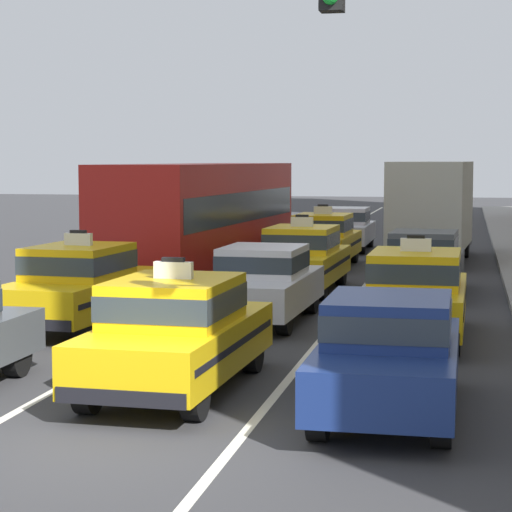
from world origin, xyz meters
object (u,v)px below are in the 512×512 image
object	(u,v)px
sedan_center_fifth	(347,227)
taxi_right_second	(415,293)
taxi_center_fourth	(323,239)
taxi_center_third	(303,257)
sedan_center_second	(264,282)
taxi_left_second	(81,284)
box_truck_right_fourth	(433,207)
sedan_right_nearest	(389,351)
taxi_center_nearest	(176,332)
sedan_right_third	(424,260)
bus_left_third	(204,213)
traffic_light_pole	(497,110)

from	to	relation	value
sedan_center_fifth	taxi_right_second	xyz separation A→B (m)	(3.43, -18.20, 0.03)
taxi_center_fourth	sedan_center_fifth	world-z (taller)	taxi_center_fourth
taxi_center_third	sedan_center_second	bearing A→B (deg)	-89.89
taxi_left_second	box_truck_right_fourth	bearing A→B (deg)	66.66
sedan_right_nearest	taxi_center_nearest	bearing A→B (deg)	167.10
sedan_center_fifth	sedan_right_third	world-z (taller)	same
taxi_center_third	taxi_center_fourth	xyz separation A→B (m)	(-0.30, 5.88, 0.00)
taxi_left_second	sedan_center_second	world-z (taller)	taxi_left_second
sedan_center_second	taxi_center_fourth	xyz separation A→B (m)	(-0.31, 10.90, 0.03)
sedan_center_second	taxi_center_third	bearing A→B (deg)	90.11
sedan_center_fifth	sedan_center_second	bearing A→B (deg)	-89.01
sedan_right_third	box_truck_right_fourth	bearing A→B (deg)	90.41
taxi_center_third	taxi_center_fourth	world-z (taller)	same
taxi_left_second	sedan_center_fifth	distance (m)	18.51
sedan_center_fifth	taxi_left_second	bearing A→B (deg)	-99.74
bus_left_third	sedan_right_nearest	world-z (taller)	bus_left_third
taxi_center_nearest	taxi_right_second	xyz separation A→B (m)	(3.15, 5.00, 0.00)
taxi_center_third	traffic_light_pole	bearing A→B (deg)	-73.80
taxi_center_third	box_truck_right_fourth	bearing A→B (deg)	70.50
sedan_right_nearest	traffic_light_pole	size ratio (longest dim) A/B	0.77
box_truck_right_fourth	sedan_right_nearest	bearing A→B (deg)	-89.66
taxi_center_third	taxi_right_second	world-z (taller)	same
taxi_center_fourth	taxi_right_second	xyz separation A→B (m)	(3.45, -12.24, 0.00)
sedan_center_fifth	sedan_right_nearest	distance (m)	24.15
taxi_left_second	sedan_right_nearest	bearing A→B (deg)	-41.07
taxi_left_second	taxi_right_second	world-z (taller)	same
bus_left_third	taxi_center_fourth	size ratio (longest dim) A/B	2.46
taxi_right_second	traffic_light_pole	size ratio (longest dim) A/B	0.82
taxi_right_second	box_truck_right_fourth	world-z (taller)	box_truck_right_fourth
taxi_center_third	sedan_center_fifth	distance (m)	11.84
sedan_center_fifth	traffic_light_pole	bearing A→B (deg)	-80.22
taxi_center_third	sedan_right_third	distance (m)	3.04
sedan_center_fifth	taxi_right_second	bearing A→B (deg)	-79.32
taxi_center_third	sedan_right_third	bearing A→B (deg)	0.91
bus_left_third	sedan_center_second	size ratio (longest dim) A/B	2.60
sedan_center_fifth	sedan_right_third	bearing A→B (deg)	-74.29
sedan_right_third	taxi_center_nearest	bearing A→B (deg)	-104.89
taxi_center_third	taxi_right_second	bearing A→B (deg)	-63.65
taxi_left_second	taxi_center_fourth	world-z (taller)	same
bus_left_third	box_truck_right_fourth	xyz separation A→B (m)	(6.24, 5.81, -0.04)
sedan_center_second	taxi_center_fourth	size ratio (longest dim) A/B	0.94
taxi_right_second	taxi_center_fourth	bearing A→B (deg)	105.75
taxi_center_nearest	taxi_right_second	world-z (taller)	same
sedan_right_third	traffic_light_pole	xyz separation A→B (m)	(1.29, -14.95, 2.97)
taxi_center_nearest	sedan_center_fifth	xyz separation A→B (m)	(-0.28, 23.20, -0.03)
taxi_center_third	traffic_light_pole	size ratio (longest dim) A/B	0.83
bus_left_third	sedan_center_second	bearing A→B (deg)	-66.75
sedan_center_second	sedan_center_fifth	world-z (taller)	same
taxi_center_fourth	sedan_right_third	world-z (taller)	taxi_center_fourth
taxi_left_second	sedan_center_fifth	xyz separation A→B (m)	(3.13, 18.24, -0.03)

